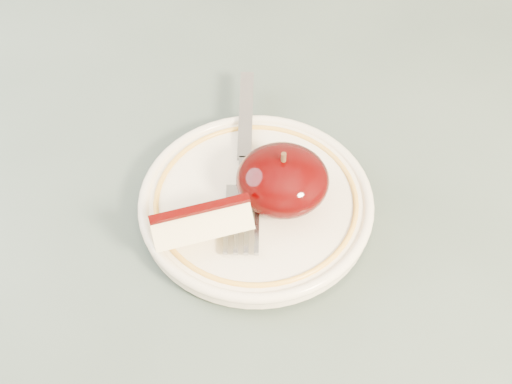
# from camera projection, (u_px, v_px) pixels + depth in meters

# --- Properties ---
(table) EXTENTS (0.90, 0.90, 0.75)m
(table) POSITION_uv_depth(u_px,v_px,m) (274.00, 378.00, 0.59)
(table) COLOR brown
(table) RESTS_ON ground
(plate) EXTENTS (0.19, 0.19, 0.02)m
(plate) POSITION_uv_depth(u_px,v_px,m) (256.00, 203.00, 0.58)
(plate) COLOR beige
(plate) RESTS_ON table
(apple_half) EXTENTS (0.07, 0.07, 0.05)m
(apple_half) POSITION_uv_depth(u_px,v_px,m) (283.00, 180.00, 0.56)
(apple_half) COLOR black
(apple_half) RESTS_ON plate
(apple_wedge) EXTENTS (0.08, 0.06, 0.04)m
(apple_wedge) POSITION_uv_depth(u_px,v_px,m) (201.00, 223.00, 0.54)
(apple_wedge) COLOR beige
(apple_wedge) RESTS_ON plate
(fork) EXTENTS (0.03, 0.20, 0.00)m
(fork) POSITION_uv_depth(u_px,v_px,m) (244.00, 160.00, 0.59)
(fork) COLOR gray
(fork) RESTS_ON plate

